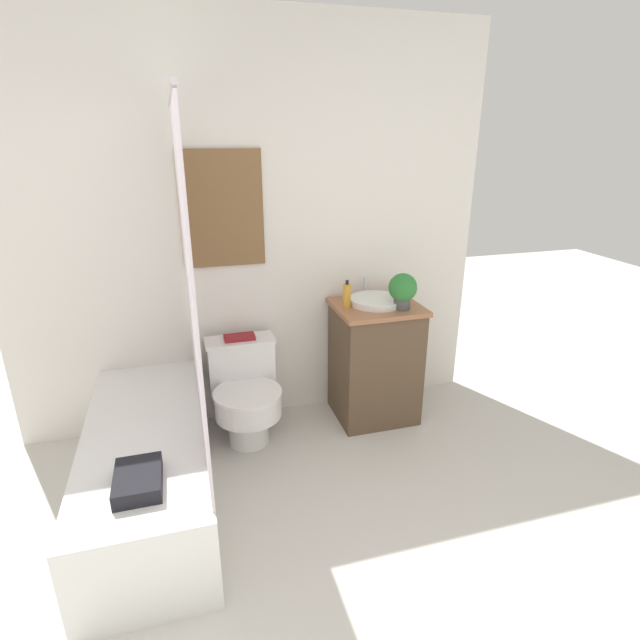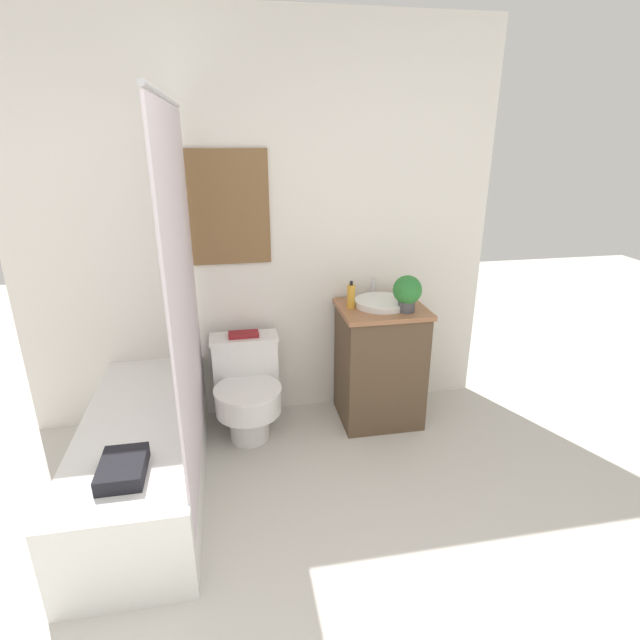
# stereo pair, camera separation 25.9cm
# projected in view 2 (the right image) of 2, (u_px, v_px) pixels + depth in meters

# --- Properties ---
(wall_back) EXTENTS (3.01, 0.07, 2.50)m
(wall_back) POSITION_uv_depth(u_px,v_px,m) (259.00, 231.00, 3.13)
(wall_back) COLOR white
(wall_back) RESTS_ON ground_plane
(shower_area) EXTENTS (0.59, 1.51, 1.98)m
(shower_area) POSITION_uv_depth(u_px,v_px,m) (147.00, 446.00, 2.63)
(shower_area) COLOR white
(shower_area) RESTS_ON ground_plane
(toilet) EXTENTS (0.43, 0.56, 0.62)m
(toilet) POSITION_uv_depth(u_px,v_px,m) (247.00, 388.00, 3.15)
(toilet) COLOR white
(toilet) RESTS_ON ground_plane
(vanity) EXTENTS (0.54, 0.48, 0.80)m
(vanity) POSITION_uv_depth(u_px,v_px,m) (379.00, 364.00, 3.30)
(vanity) COLOR brown
(vanity) RESTS_ON ground_plane
(sink) EXTENTS (0.34, 0.38, 0.13)m
(sink) POSITION_uv_depth(u_px,v_px,m) (381.00, 302.00, 3.17)
(sink) COLOR white
(sink) RESTS_ON vanity
(soap_bottle) EXTENTS (0.05, 0.05, 0.17)m
(soap_bottle) POSITION_uv_depth(u_px,v_px,m) (351.00, 296.00, 3.11)
(soap_bottle) COLOR gold
(soap_bottle) RESTS_ON vanity
(potted_plant) EXTENTS (0.18, 0.18, 0.23)m
(potted_plant) POSITION_uv_depth(u_px,v_px,m) (407.00, 292.00, 3.03)
(potted_plant) COLOR #4C4C51
(potted_plant) RESTS_ON vanity
(book_on_tank) EXTENTS (0.19, 0.10, 0.02)m
(book_on_tank) POSITION_uv_depth(u_px,v_px,m) (244.00, 334.00, 3.16)
(book_on_tank) COLOR maroon
(book_on_tank) RESTS_ON toilet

